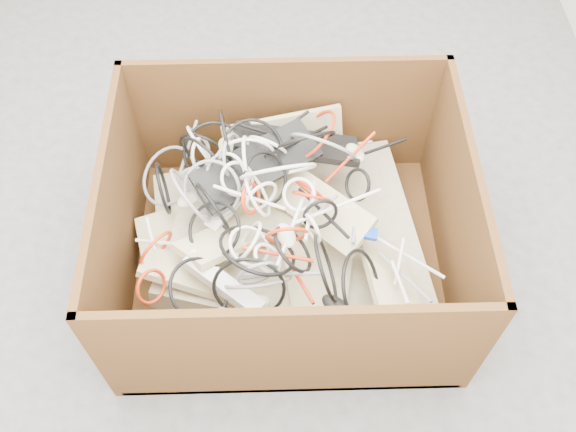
{
  "coord_description": "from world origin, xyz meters",
  "views": [
    {
      "loc": [
        0.02,
        -1.37,
        2.1
      ],
      "look_at": [
        0.05,
        -0.14,
        0.3
      ],
      "focal_mm": 39.84,
      "sensor_mm": 36.0,
      "label": 1
    }
  ],
  "objects_px": {
    "cardboard_box": "(284,244)",
    "power_strip_right": "(223,284)",
    "power_strip_left": "(234,199)",
    "vga_plug": "(370,234)"
  },
  "relations": [
    {
      "from": "cardboard_box",
      "to": "power_strip_right",
      "type": "relative_size",
      "value": 4.12
    },
    {
      "from": "power_strip_left",
      "to": "power_strip_right",
      "type": "distance_m",
      "value": 0.32
    },
    {
      "from": "power_strip_left",
      "to": "vga_plug",
      "type": "distance_m",
      "value": 0.47
    },
    {
      "from": "power_strip_left",
      "to": "power_strip_right",
      "type": "height_order",
      "value": "power_strip_left"
    },
    {
      "from": "cardboard_box",
      "to": "power_strip_left",
      "type": "xyz_separation_m",
      "value": [
        -0.16,
        0.06,
        0.2
      ]
    },
    {
      "from": "cardboard_box",
      "to": "vga_plug",
      "type": "relative_size",
      "value": 26.14
    },
    {
      "from": "power_strip_left",
      "to": "cardboard_box",
      "type": "bearing_deg",
      "value": -70.34
    },
    {
      "from": "power_strip_left",
      "to": "power_strip_right",
      "type": "xyz_separation_m",
      "value": [
        -0.03,
        -0.32,
        -0.01
      ]
    },
    {
      "from": "power_strip_left",
      "to": "vga_plug",
      "type": "bearing_deg",
      "value": -69.2
    },
    {
      "from": "power_strip_left",
      "to": "power_strip_right",
      "type": "relative_size",
      "value": 0.93
    }
  ]
}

